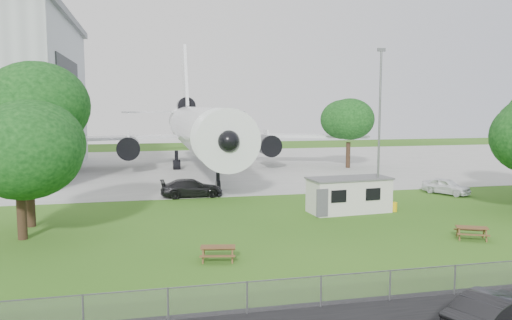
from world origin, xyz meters
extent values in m
plane|color=#467823|center=(0.00, 0.00, 0.00)|extent=(160.00, 160.00, 0.00)
cube|color=#B7B7B2|center=(0.00, 38.00, 0.01)|extent=(120.00, 46.00, 0.03)
cube|color=#2D3033|center=(-16.93, 33.00, 6.75)|extent=(0.16, 16.00, 12.96)
cylinder|color=white|center=(-2.00, 34.00, 5.10)|extent=(5.40, 34.00, 5.40)
cone|color=white|center=(-2.00, 15.00, 5.10)|extent=(5.40, 5.50, 5.40)
cone|color=white|center=(-2.00, 55.00, 5.90)|extent=(4.86, 9.00, 4.86)
cube|color=white|center=(-14.50, 37.20, 3.90)|extent=(21.36, 10.77, 0.36)
cube|color=white|center=(10.50, 37.20, 3.90)|extent=(21.36, 10.77, 0.36)
cube|color=white|center=(-2.00, 55.00, 11.60)|extent=(0.46, 9.96, 12.17)
cylinder|color=#515459|center=(-10.50, 33.50, 3.00)|extent=(2.50, 4.20, 2.50)
cylinder|color=#515459|center=(6.50, 33.50, 3.00)|extent=(2.50, 4.20, 2.50)
cylinder|color=#515459|center=(-2.00, 54.00, 7.90)|extent=(2.60, 4.50, 2.60)
cylinder|color=black|center=(-2.00, 18.50, 1.20)|extent=(0.36, 0.36, 2.40)
cylinder|color=black|center=(-4.80, 35.00, 1.20)|extent=(0.44, 0.44, 2.40)
cylinder|color=black|center=(0.80, 35.00, 1.20)|extent=(0.44, 0.44, 2.40)
cube|color=silver|center=(6.24, 6.95, 1.25)|extent=(6.19, 3.00, 2.50)
cube|color=#59595B|center=(6.24, 6.95, 2.56)|extent=(6.41, 3.22, 0.12)
cylinder|color=gold|center=(9.64, 6.35, 0.35)|extent=(0.50, 0.50, 0.70)
cube|color=gray|center=(0.00, -9.50, 0.00)|extent=(58.00, 0.04, 1.30)
cylinder|color=slate|center=(8.20, 6.20, 6.00)|extent=(0.16, 0.16, 12.00)
cylinder|color=#382619|center=(-16.14, 7.34, 2.25)|extent=(0.56, 0.56, 4.49)
sphere|color=#296F23|center=(-16.14, 7.34, 7.74)|extent=(7.16, 7.16, 7.16)
cylinder|color=#382619|center=(-15.97, 4.05, 1.64)|extent=(0.56, 0.56, 3.28)
sphere|color=#296F23|center=(-15.97, 4.05, 5.64)|extent=(6.58, 6.58, 6.58)
cylinder|color=#382619|center=(16.75, 31.74, 1.65)|extent=(0.56, 0.56, 3.30)
sphere|color=#296F23|center=(16.75, 31.74, 5.69)|extent=(6.33, 6.33, 6.33)
imported|color=black|center=(3.21, -13.07, 0.75)|extent=(4.82, 3.26, 1.50)
imported|color=white|center=(17.81, 11.99, 0.72)|extent=(3.50, 4.52, 1.44)
imported|color=black|center=(-4.74, 15.75, 0.78)|extent=(5.43, 2.30, 1.56)
camera|label=1|loc=(-8.73, -27.58, 8.02)|focal=35.00mm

